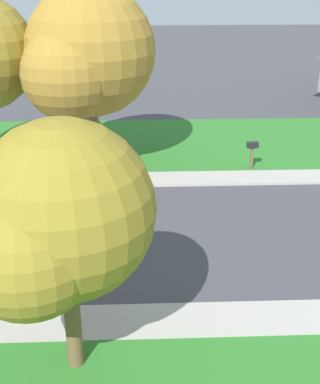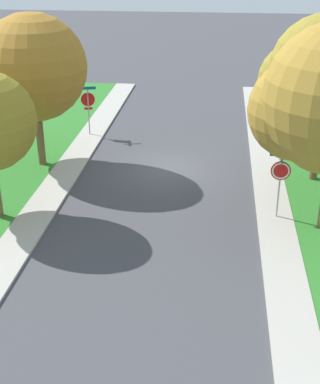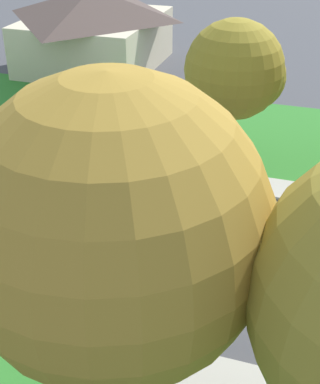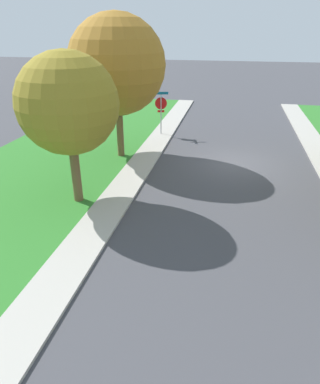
# 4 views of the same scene
# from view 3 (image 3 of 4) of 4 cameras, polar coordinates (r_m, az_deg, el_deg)

# --- Properties ---
(sidewalk_east) EXTENTS (1.40, 56.00, 0.10)m
(sidewalk_east) POSITION_cam_3_polar(r_m,az_deg,el_deg) (22.81, -9.45, 3.65)
(sidewalk_east) COLOR #ADA89E
(sidewalk_east) RESTS_ON ground
(lawn_east) EXTENTS (8.00, 56.00, 0.08)m
(lawn_east) POSITION_cam_3_polar(r_m,az_deg,el_deg) (26.68, -4.94, 7.94)
(lawn_east) COLOR #2D7528
(lawn_east) RESTS_ON ground
(stop_sign_far_corner) EXTENTS (0.92, 0.92, 2.77)m
(stop_sign_far_corner) POSITION_cam_3_polar(r_m,az_deg,el_deg) (12.07, 1.88, -12.63)
(stop_sign_far_corner) COLOR #9E9EA3
(stop_sign_far_corner) RESTS_ON ground
(car_white_near_corner) EXTENTS (2.11, 4.34, 1.76)m
(car_white_near_corner) POSITION_cam_3_polar(r_m,az_deg,el_deg) (26.65, -8.35, 9.64)
(car_white_near_corner) COLOR white
(car_white_near_corner) RESTS_ON ground
(tree_sidewalk_far) EXTENTS (3.99, 3.71, 5.80)m
(tree_sidewalk_far) POSITION_cam_3_polar(r_m,az_deg,el_deg) (20.87, 8.29, 12.40)
(tree_sidewalk_far) COLOR brown
(tree_sidewalk_far) RESTS_ON ground
(tree_across_left) EXTENTS (5.74, 5.34, 7.72)m
(tree_across_left) POSITION_cam_3_polar(r_m,az_deg,el_deg) (9.32, -2.92, -3.85)
(tree_across_left) COLOR brown
(tree_across_left) RESTS_ON ground
(house_right_setback) EXTENTS (9.05, 7.85, 4.60)m
(house_right_setback) POSITION_cam_3_polar(r_m,az_deg,el_deg) (33.92, -6.89, 16.84)
(house_right_setback) COLOR beige
(house_right_setback) RESTS_ON ground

